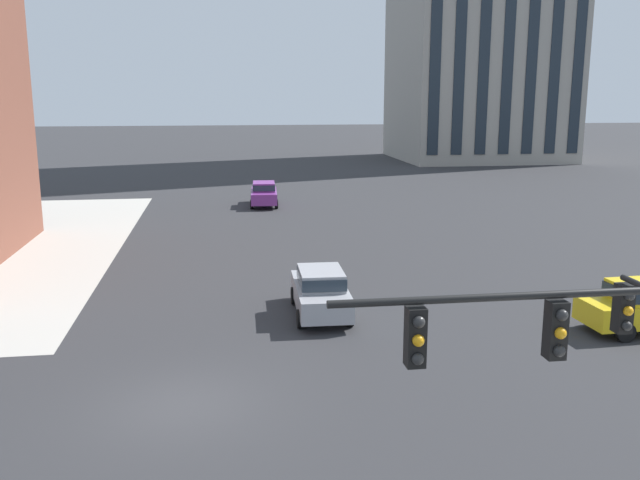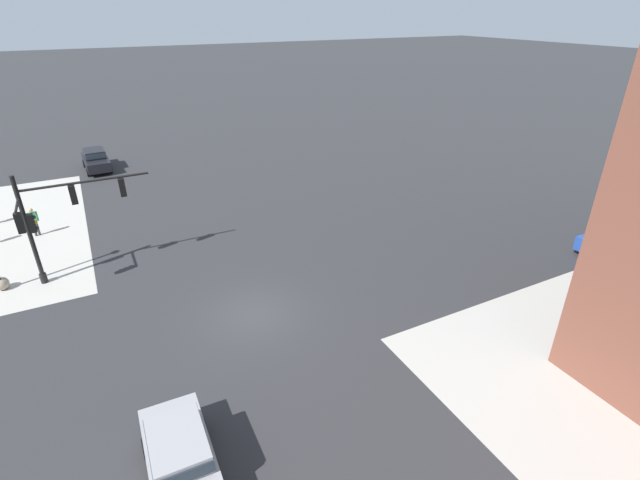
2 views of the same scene
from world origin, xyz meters
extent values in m
plane|color=#2D2D30|center=(0.00, 0.00, 0.00)|extent=(320.00, 320.00, 0.00)
cylinder|color=black|center=(5.40, -7.25, 4.77)|extent=(5.66, 0.12, 0.12)
cube|color=black|center=(6.06, -7.25, 4.22)|extent=(0.28, 0.28, 0.90)
sphere|color=#282828|center=(6.06, -7.41, 4.50)|extent=(0.18, 0.18, 0.18)
sphere|color=orange|center=(6.06, -7.41, 4.22)|extent=(0.18, 0.18, 0.18)
sphere|color=#282828|center=(6.06, -7.41, 3.94)|extent=(0.18, 0.18, 0.18)
cube|color=black|center=(3.88, -7.25, 4.22)|extent=(0.28, 0.28, 0.90)
sphere|color=#282828|center=(3.88, -7.41, 4.50)|extent=(0.18, 0.18, 0.18)
sphere|color=orange|center=(3.88, -7.41, 4.22)|extent=(0.18, 0.18, 0.18)
sphere|color=#282828|center=(3.88, -7.41, 3.94)|extent=(0.18, 0.18, 0.18)
cube|color=black|center=(8.23, -5.55, 3.92)|extent=(0.28, 0.28, 0.90)
sphere|color=#282828|center=(8.23, -5.71, 4.20)|extent=(0.18, 0.18, 0.18)
sphere|color=orange|center=(8.23, -5.71, 3.92)|extent=(0.18, 0.18, 0.18)
sphere|color=#282828|center=(8.23, -5.71, 3.64)|extent=(0.18, 0.18, 0.18)
cylinder|color=black|center=(13.57, 4.21, 0.32)|extent=(0.65, 0.25, 0.64)
cylinder|color=black|center=(13.65, 2.54, 0.32)|extent=(0.65, 0.25, 0.64)
cube|color=#7A3389|center=(4.13, 31.36, 0.70)|extent=(2.02, 4.50, 0.76)
cube|color=#7A3389|center=(4.12, 31.21, 1.38)|extent=(1.62, 2.20, 0.60)
cube|color=#232D38|center=(4.12, 31.21, 1.38)|extent=(1.66, 2.29, 0.40)
cylinder|color=black|center=(3.38, 32.77, 0.32)|extent=(0.26, 0.65, 0.64)
cylinder|color=black|center=(5.05, 32.67, 0.32)|extent=(0.26, 0.65, 0.64)
cylinder|color=black|center=(3.21, 30.05, 0.32)|extent=(0.26, 0.65, 0.64)
cylinder|color=black|center=(4.88, 29.95, 0.32)|extent=(0.26, 0.65, 0.64)
cube|color=#99999E|center=(4.53, 6.70, 0.70)|extent=(1.89, 4.45, 0.76)
cube|color=#99999E|center=(4.52, 6.55, 1.38)|extent=(1.56, 2.16, 0.60)
cube|color=#232D38|center=(4.52, 6.55, 1.38)|extent=(1.60, 2.24, 0.40)
cylinder|color=black|center=(3.73, 8.08, 0.32)|extent=(0.24, 0.65, 0.64)
cylinder|color=black|center=(5.40, 8.04, 0.32)|extent=(0.24, 0.65, 0.64)
cylinder|color=black|center=(3.65, 5.36, 0.32)|extent=(0.24, 0.65, 0.64)
cylinder|color=black|center=(5.32, 5.31, 0.32)|extent=(0.24, 0.65, 0.64)
camera|label=1|loc=(1.13, -16.46, 7.69)|focal=38.60mm
camera|label=2|loc=(5.08, 16.13, 12.16)|focal=25.92mm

